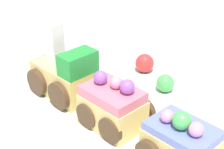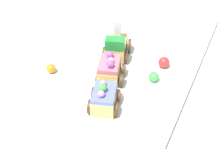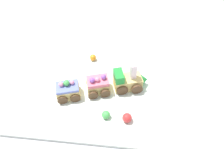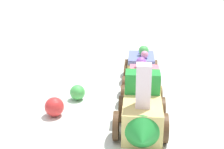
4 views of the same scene
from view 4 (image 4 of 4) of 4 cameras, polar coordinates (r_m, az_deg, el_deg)
ground_plane at (r=0.53m, az=5.16°, el=-6.63°), size 10.00×10.00×0.00m
display_board at (r=0.52m, az=5.18°, el=-6.05°), size 0.80×0.40×0.01m
cake_train_locomotive at (r=0.43m, az=5.52°, el=-7.11°), size 0.13×0.09×0.10m
cake_car_strawberry at (r=0.53m, az=5.41°, el=-1.92°), size 0.09×0.09×0.07m
cake_car_blueberry at (r=0.62m, az=5.34°, el=1.39°), size 0.09×0.09×0.07m
gumball_green at (r=0.54m, az=-6.33°, el=-3.28°), size 0.03×0.03×0.03m
gumball_red at (r=0.49m, az=-10.50°, el=-5.83°), size 0.03×0.03×0.03m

